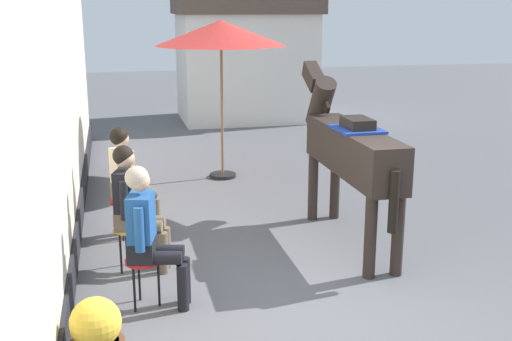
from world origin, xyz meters
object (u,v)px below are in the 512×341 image
(seated_visitor_near, at_px, (148,230))
(flower_planter_middle, at_px, (96,335))
(seated_visitor_far, at_px, (128,176))
(seated_visitor_middle, at_px, (133,202))
(saddled_horse_center, at_px, (349,148))
(cafe_parasol, at_px, (221,34))

(seated_visitor_near, distance_m, flower_planter_middle, 1.26)
(seated_visitor_far, bearing_deg, flower_planter_middle, -96.62)
(seated_visitor_middle, distance_m, flower_planter_middle, 2.08)
(seated_visitor_near, relative_size, saddled_horse_center, 0.46)
(saddled_horse_center, height_order, flower_planter_middle, saddled_horse_center)
(seated_visitor_near, bearing_deg, seated_visitor_middle, 96.32)
(seated_visitor_middle, distance_m, saddled_horse_center, 2.60)
(seated_visitor_middle, bearing_deg, cafe_parasol, 66.11)
(flower_planter_middle, distance_m, cafe_parasol, 6.26)
(flower_planter_middle, bearing_deg, seated_visitor_near, 65.83)
(seated_visitor_middle, relative_size, flower_planter_middle, 2.17)
(flower_planter_middle, bearing_deg, seated_visitor_far, 83.38)
(seated_visitor_far, bearing_deg, saddled_horse_center, -16.05)
(seated_visitor_near, xyz_separation_m, flower_planter_middle, (-0.48, -1.08, -0.44))
(flower_planter_middle, bearing_deg, saddled_horse_center, 38.42)
(seated_visitor_far, distance_m, saddled_horse_center, 2.70)
(seated_visitor_middle, distance_m, seated_visitor_far, 1.07)
(seated_visitor_near, height_order, saddled_horse_center, saddled_horse_center)
(saddled_horse_center, height_order, cafe_parasol, cafe_parasol)
(seated_visitor_far, xyz_separation_m, flower_planter_middle, (-0.36, -3.06, -0.44))
(seated_visitor_near, bearing_deg, flower_planter_middle, -114.17)
(cafe_parasol, bearing_deg, seated_visitor_far, -122.62)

